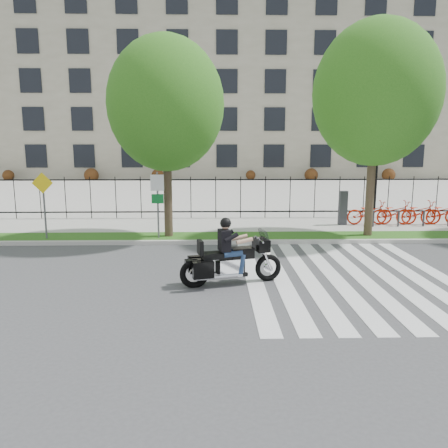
{
  "coord_description": "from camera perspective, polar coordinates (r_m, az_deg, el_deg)",
  "views": [
    {
      "loc": [
        1.11,
        -11.73,
        3.63
      ],
      "look_at": [
        1.45,
        3.0,
        0.96
      ],
      "focal_mm": 35.0,
      "sensor_mm": 36.0,
      "label": 1
    }
  ],
  "objects": [
    {
      "name": "sign_pole_regulatory",
      "position": [
        16.55,
        -8.67,
        3.59
      ],
      "size": [
        0.5,
        0.09,
        2.5
      ],
      "color": "#59595B",
      "rests_on": "grass_verge"
    },
    {
      "name": "plaza",
      "position": [
        36.92,
        -3.07,
        4.69
      ],
      "size": [
        80.0,
        34.0,
        0.1
      ],
      "primitive_type": "cube",
      "color": "gray",
      "rests_on": "ground"
    },
    {
      "name": "sidewalk",
      "position": [
        19.54,
        -4.57,
        -0.25
      ],
      "size": [
        60.0,
        3.5,
        0.15
      ],
      "primitive_type": "cube",
      "color": "gray",
      "rests_on": "ground"
    },
    {
      "name": "lamp_post_right",
      "position": [
        25.35,
        19.43,
        8.73
      ],
      "size": [
        1.06,
        0.7,
        4.25
      ],
      "color": "black",
      "rests_on": "ground"
    },
    {
      "name": "grass_verge",
      "position": [
        17.09,
        -5.03,
        -1.78
      ],
      "size": [
        60.0,
        1.5,
        0.15
      ],
      "primitive_type": "cube",
      "color": "#1C4F13",
      "rests_on": "ground"
    },
    {
      "name": "iron_fence",
      "position": [
        21.11,
        -4.35,
        3.49
      ],
      "size": [
        30.0,
        0.06,
        2.0
      ],
      "primitive_type": null,
      "color": "black",
      "rests_on": "sidewalk"
    },
    {
      "name": "ground",
      "position": [
        12.33,
        -6.48,
        -6.92
      ],
      "size": [
        120.0,
        120.0,
        0.0
      ],
      "primitive_type": "plane",
      "color": "#3E3F41",
      "rests_on": "ground"
    },
    {
      "name": "curb",
      "position": [
        16.26,
        -5.22,
        -2.4
      ],
      "size": [
        60.0,
        0.2,
        0.15
      ],
      "primitive_type": "cube",
      "color": "#B3B0A9",
      "rests_on": "ground"
    },
    {
      "name": "street_tree_2",
      "position": [
        17.84,
        19.23,
        15.78
      ],
      "size": [
        4.67,
        4.67,
        8.06
      ],
      "color": "#33261C",
      "rests_on": "grass_verge"
    },
    {
      "name": "motorcycle_rider",
      "position": [
        11.49,
        0.96,
        -4.42
      ],
      "size": [
        2.74,
        1.2,
        2.16
      ],
      "color": "black",
      "rests_on": "ground"
    },
    {
      "name": "bike_share_station",
      "position": [
        21.68,
        26.57,
        1.36
      ],
      "size": [
        8.98,
        0.89,
        1.5
      ],
      "color": "#2D2D33",
      "rests_on": "sidewalk"
    },
    {
      "name": "street_tree_1",
      "position": [
        16.84,
        -7.6,
        15.23
      ],
      "size": [
        4.31,
        4.31,
        7.46
      ],
      "color": "#33261C",
      "rests_on": "grass_verge"
    },
    {
      "name": "office_building",
      "position": [
        57.01,
        -2.56,
        16.64
      ],
      "size": [
        60.0,
        21.9,
        20.15
      ],
      "color": "gray",
      "rests_on": "ground"
    },
    {
      "name": "sign_pole_warning",
      "position": [
        17.61,
        -22.51,
        3.33
      ],
      "size": [
        0.78,
        0.09,
        2.49
      ],
      "color": "#59595B",
      "rests_on": "grass_verge"
    },
    {
      "name": "crosswalk_stripes",
      "position": [
        12.83,
        15.67,
        -6.54
      ],
      "size": [
        5.7,
        8.0,
        0.01
      ],
      "primitive_type": null,
      "color": "silver",
      "rests_on": "ground"
    }
  ]
}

